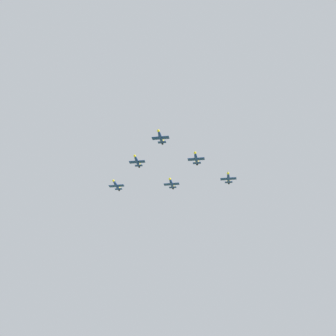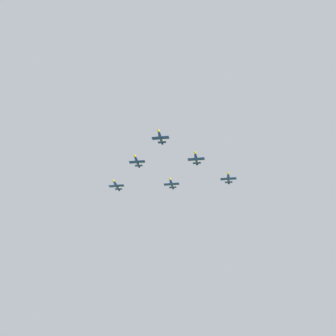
% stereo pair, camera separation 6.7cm
% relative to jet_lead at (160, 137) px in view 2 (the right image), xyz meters
% --- Properties ---
extents(jet_lead, '(9.66, 14.66, 3.23)m').
position_rel_jet_lead_xyz_m(jet_lead, '(0.00, 0.00, 0.00)').
color(jet_lead, navy).
extents(jet_left_wingman, '(9.87, 14.94, 3.30)m').
position_rel_jet_lead_xyz_m(jet_left_wingman, '(-8.27, -24.80, -3.58)').
color(jet_left_wingman, navy).
extents(jet_right_wingman, '(9.58, 14.50, 3.20)m').
position_rel_jet_lead_xyz_m(jet_right_wingman, '(23.14, -12.16, -2.57)').
color(jet_right_wingman, navy).
extents(jet_left_outer, '(9.78, 14.82, 3.27)m').
position_rel_jet_lead_xyz_m(jet_left_outer, '(-16.54, -49.60, -7.47)').
color(jet_left_outer, navy).
extents(jet_right_outer, '(9.69, 14.78, 3.24)m').
position_rel_jet_lead_xyz_m(jet_right_outer, '(46.29, -24.32, -7.17)').
color(jet_right_outer, navy).
extents(jet_slot_rear, '(9.61, 14.61, 3.21)m').
position_rel_jet_lead_xyz_m(jet_slot_rear, '(14.87, -36.96, -8.49)').
color(jet_slot_rear, navy).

